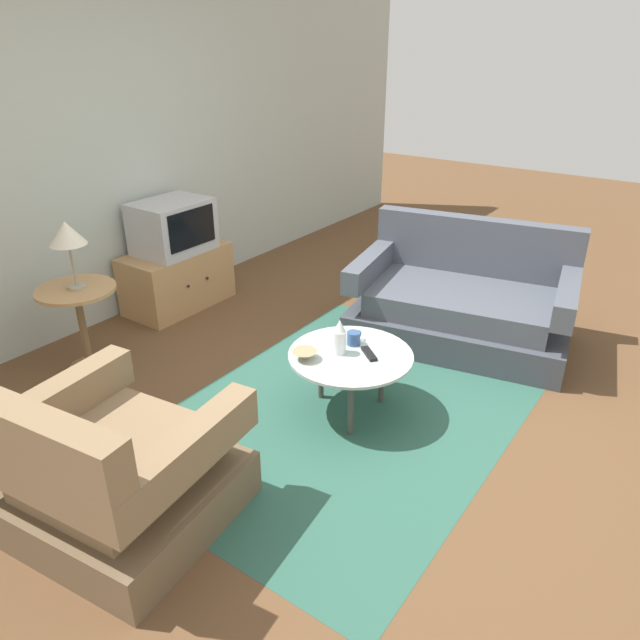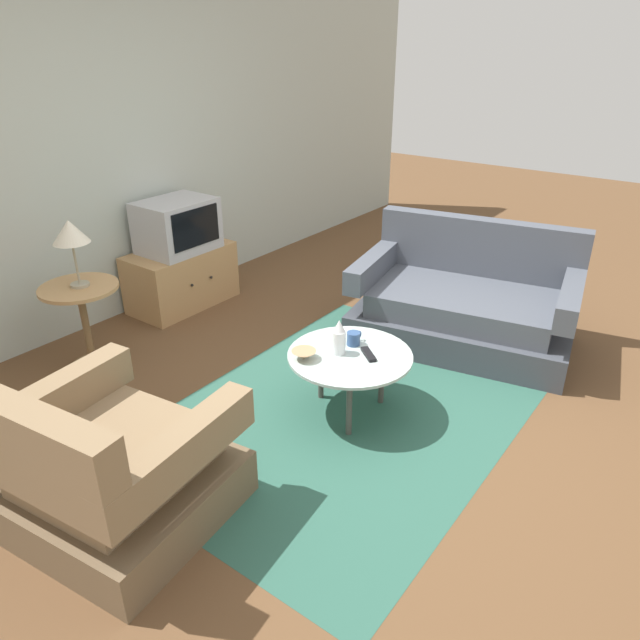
{
  "view_description": "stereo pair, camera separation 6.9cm",
  "coord_description": "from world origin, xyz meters",
  "px_view_note": "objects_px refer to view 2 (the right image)",
  "views": [
    {
      "loc": [
        -2.61,
        -1.63,
        2.13
      ],
      "look_at": [
        0.05,
        0.25,
        0.55
      ],
      "focal_mm": 32.98,
      "sensor_mm": 36.0,
      "label": 1
    },
    {
      "loc": [
        -2.57,
        -1.69,
        2.13
      ],
      "look_at": [
        0.05,
        0.25,
        0.55
      ],
      "focal_mm": 32.98,
      "sensor_mm": 36.0,
      "label": 2
    }
  ],
  "objects_px": {
    "armchair": "(110,471)",
    "mug": "(354,338)",
    "television": "(177,226)",
    "tv_remote_dark": "(368,354)",
    "couch": "(465,305)",
    "side_table": "(83,309)",
    "tv_stand": "(182,277)",
    "coffee_table": "(350,359)",
    "vase": "(339,338)",
    "table_lamp": "(70,234)",
    "bowl": "(304,355)"
  },
  "relations": [
    {
      "from": "coffee_table",
      "to": "vase",
      "type": "height_order",
      "value": "vase"
    },
    {
      "from": "tv_stand",
      "to": "vase",
      "type": "distance_m",
      "value": 2.1
    },
    {
      "from": "couch",
      "to": "mug",
      "type": "height_order",
      "value": "couch"
    },
    {
      "from": "armchair",
      "to": "television",
      "type": "distance_m",
      "value": 2.58
    },
    {
      "from": "table_lamp",
      "to": "mug",
      "type": "height_order",
      "value": "table_lamp"
    },
    {
      "from": "coffee_table",
      "to": "side_table",
      "type": "bearing_deg",
      "value": 109.12
    },
    {
      "from": "side_table",
      "to": "mug",
      "type": "relative_size",
      "value": 4.82
    },
    {
      "from": "mug",
      "to": "tv_remote_dark",
      "type": "distance_m",
      "value": 0.17
    },
    {
      "from": "tv_stand",
      "to": "television",
      "type": "height_order",
      "value": "television"
    },
    {
      "from": "table_lamp",
      "to": "mug",
      "type": "distance_m",
      "value": 1.95
    },
    {
      "from": "couch",
      "to": "side_table",
      "type": "bearing_deg",
      "value": 34.42
    },
    {
      "from": "tv_stand",
      "to": "table_lamp",
      "type": "xyz_separation_m",
      "value": [
        -1.11,
        -0.3,
        0.73
      ]
    },
    {
      "from": "coffee_table",
      "to": "vase",
      "type": "xyz_separation_m",
      "value": [
        -0.03,
        0.06,
        0.14
      ]
    },
    {
      "from": "armchair",
      "to": "television",
      "type": "xyz_separation_m",
      "value": [
        1.92,
        1.67,
        0.43
      ]
    },
    {
      "from": "side_table",
      "to": "tv_stand",
      "type": "height_order",
      "value": "side_table"
    },
    {
      "from": "armchair",
      "to": "vase",
      "type": "distance_m",
      "value": 1.45
    },
    {
      "from": "armchair",
      "to": "television",
      "type": "relative_size",
      "value": 1.76
    },
    {
      "from": "tv_stand",
      "to": "table_lamp",
      "type": "relative_size",
      "value": 1.97
    },
    {
      "from": "television",
      "to": "table_lamp",
      "type": "height_order",
      "value": "table_lamp"
    },
    {
      "from": "couch",
      "to": "tv_remote_dark",
      "type": "height_order",
      "value": "couch"
    },
    {
      "from": "armchair",
      "to": "side_table",
      "type": "relative_size",
      "value": 1.72
    },
    {
      "from": "coffee_table",
      "to": "mug",
      "type": "height_order",
      "value": "mug"
    },
    {
      "from": "armchair",
      "to": "bowl",
      "type": "relative_size",
      "value": 7.11
    },
    {
      "from": "table_lamp",
      "to": "mug",
      "type": "relative_size",
      "value": 3.58
    },
    {
      "from": "table_lamp",
      "to": "tv_stand",
      "type": "bearing_deg",
      "value": 15.16
    },
    {
      "from": "tv_remote_dark",
      "to": "mug",
      "type": "bearing_deg",
      "value": 14.76
    },
    {
      "from": "tv_stand",
      "to": "vase",
      "type": "height_order",
      "value": "vase"
    },
    {
      "from": "armchair",
      "to": "tv_stand",
      "type": "height_order",
      "value": "armchair"
    },
    {
      "from": "coffee_table",
      "to": "tv_stand",
      "type": "bearing_deg",
      "value": 76.59
    },
    {
      "from": "television",
      "to": "vase",
      "type": "height_order",
      "value": "television"
    },
    {
      "from": "coffee_table",
      "to": "table_lamp",
      "type": "relative_size",
      "value": 1.66
    },
    {
      "from": "television",
      "to": "armchair",
      "type": "bearing_deg",
      "value": -139.06
    },
    {
      "from": "bowl",
      "to": "tv_stand",
      "type": "bearing_deg",
      "value": 69.48
    },
    {
      "from": "tv_stand",
      "to": "bowl",
      "type": "bearing_deg",
      "value": -110.52
    },
    {
      "from": "couch",
      "to": "bowl",
      "type": "relative_size",
      "value": 11.7
    },
    {
      "from": "couch",
      "to": "bowl",
      "type": "distance_m",
      "value": 1.6
    },
    {
      "from": "side_table",
      "to": "bowl",
      "type": "relative_size",
      "value": 4.14
    },
    {
      "from": "table_lamp",
      "to": "tv_remote_dark",
      "type": "bearing_deg",
      "value": -70.71
    },
    {
      "from": "coffee_table",
      "to": "television",
      "type": "height_order",
      "value": "television"
    },
    {
      "from": "couch",
      "to": "mug",
      "type": "bearing_deg",
      "value": 69.71
    },
    {
      "from": "side_table",
      "to": "vase",
      "type": "xyz_separation_m",
      "value": [
        0.59,
        -1.73,
        0.07
      ]
    },
    {
      "from": "bowl",
      "to": "tv_remote_dark",
      "type": "height_order",
      "value": "bowl"
    },
    {
      "from": "side_table",
      "to": "tv_remote_dark",
      "type": "bearing_deg",
      "value": -70.54
    },
    {
      "from": "vase",
      "to": "mug",
      "type": "distance_m",
      "value": 0.16
    },
    {
      "from": "mug",
      "to": "coffee_table",
      "type": "bearing_deg",
      "value": -156.42
    },
    {
      "from": "tv_remote_dark",
      "to": "tv_stand",
      "type": "bearing_deg",
      "value": 27.23
    },
    {
      "from": "coffee_table",
      "to": "vase",
      "type": "bearing_deg",
      "value": 118.51
    },
    {
      "from": "side_table",
      "to": "tv_stand",
      "type": "relative_size",
      "value": 0.68
    },
    {
      "from": "tv_stand",
      "to": "couch",
      "type": "bearing_deg",
      "value": -69.17
    },
    {
      "from": "armchair",
      "to": "mug",
      "type": "xyz_separation_m",
      "value": [
        1.54,
        -0.35,
        0.16
      ]
    }
  ]
}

